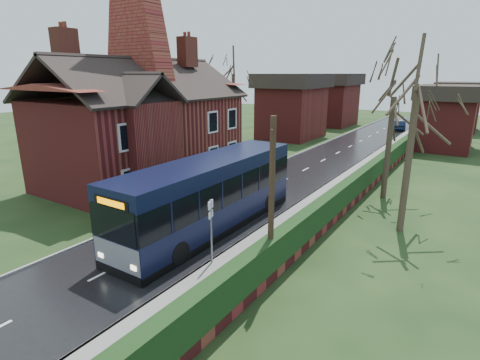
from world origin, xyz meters
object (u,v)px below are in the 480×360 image
Objects in this scene: bus_stop_sign at (211,223)px; car_green at (140,209)px; brick_house at (143,121)px; bus at (210,195)px; telegraph_pole at (271,203)px; car_silver at (219,179)px.

car_green is at bearing 147.60° from bus_stop_sign.
brick_house reaches higher than bus_stop_sign.
bus is 2.41× the size of car_green.
telegraph_pole reaches higher than car_green.
bus is 4.06m from car_green.
brick_house reaches higher than telegraph_pole.
car_green is at bearing -98.68° from car_silver.
bus_stop_sign is (6.10, -1.75, 1.17)m from car_green.
brick_house is at bearing 130.56° from bus_stop_sign.
brick_house is 1.23× the size of bus.
car_green is (-3.70, -1.30, -1.07)m from bus.
brick_house is 7.04m from car_silver.
bus reaches higher than car_silver.
car_silver is at bearing 122.27° from bus.
bus_stop_sign reaches higher than car_green.
bus is at bearing 9.70° from car_green.
bus is at bearing -65.59° from car_silver.
car_silver is 10.68m from bus_stop_sign.
car_green is (5.83, -6.02, -3.66)m from brick_house.
telegraph_pole is at bearing -29.68° from bus.
bus_stop_sign is at bearing -25.67° from car_green.
car_silver reaches higher than car_green.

